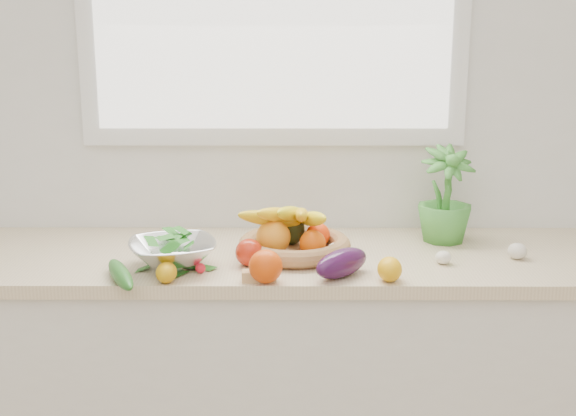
{
  "coord_description": "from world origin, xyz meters",
  "views": [
    {
      "loc": [
        0.06,
        -0.23,
        1.58
      ],
      "look_at": [
        0.05,
        1.93,
        1.05
      ],
      "focal_mm": 45.0,
      "sensor_mm": 36.0,
      "label": 1
    }
  ],
  "objects_px": {
    "apple": "(249,252)",
    "potted_herb": "(445,196)",
    "eggplant": "(342,263)",
    "colander_with_spinach": "(172,247)",
    "cucumber": "(120,274)",
    "fruit_basket": "(293,238)"
  },
  "relations": [
    {
      "from": "apple",
      "to": "potted_herb",
      "type": "height_order",
      "value": "potted_herb"
    },
    {
      "from": "apple",
      "to": "eggplant",
      "type": "bearing_deg",
      "value": -20.16
    },
    {
      "from": "eggplant",
      "to": "colander_with_spinach",
      "type": "xyz_separation_m",
      "value": [
        -0.49,
        0.07,
        0.03
      ]
    },
    {
      "from": "colander_with_spinach",
      "to": "cucumber",
      "type": "bearing_deg",
      "value": -135.25
    },
    {
      "from": "eggplant",
      "to": "fruit_basket",
      "type": "distance_m",
      "value": 0.25
    },
    {
      "from": "eggplant",
      "to": "cucumber",
      "type": "height_order",
      "value": "eggplant"
    },
    {
      "from": "eggplant",
      "to": "fruit_basket",
      "type": "xyz_separation_m",
      "value": [
        -0.14,
        0.21,
        0.01
      ]
    },
    {
      "from": "apple",
      "to": "potted_herb",
      "type": "distance_m",
      "value": 0.69
    },
    {
      "from": "eggplant",
      "to": "fruit_basket",
      "type": "bearing_deg",
      "value": 122.86
    },
    {
      "from": "apple",
      "to": "fruit_basket",
      "type": "distance_m",
      "value": 0.17
    },
    {
      "from": "apple",
      "to": "fruit_basket",
      "type": "relative_size",
      "value": 0.18
    },
    {
      "from": "colander_with_spinach",
      "to": "eggplant",
      "type": "bearing_deg",
      "value": -8.52
    },
    {
      "from": "eggplant",
      "to": "colander_with_spinach",
      "type": "distance_m",
      "value": 0.5
    },
    {
      "from": "fruit_basket",
      "to": "colander_with_spinach",
      "type": "distance_m",
      "value": 0.38
    },
    {
      "from": "colander_with_spinach",
      "to": "potted_herb",
      "type": "bearing_deg",
      "value": 18.72
    },
    {
      "from": "fruit_basket",
      "to": "cucumber",
      "type": "bearing_deg",
      "value": -151.34
    },
    {
      "from": "apple",
      "to": "cucumber",
      "type": "xyz_separation_m",
      "value": [
        -0.35,
        -0.15,
        -0.02
      ]
    },
    {
      "from": "fruit_basket",
      "to": "colander_with_spinach",
      "type": "height_order",
      "value": "fruit_basket"
    },
    {
      "from": "cucumber",
      "to": "colander_with_spinach",
      "type": "relative_size",
      "value": 0.83
    },
    {
      "from": "eggplant",
      "to": "colander_with_spinach",
      "type": "height_order",
      "value": "colander_with_spinach"
    },
    {
      "from": "apple",
      "to": "colander_with_spinach",
      "type": "xyz_separation_m",
      "value": [
        -0.22,
        -0.02,
        0.02
      ]
    },
    {
      "from": "cucumber",
      "to": "potted_herb",
      "type": "relative_size",
      "value": 0.79
    }
  ]
}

